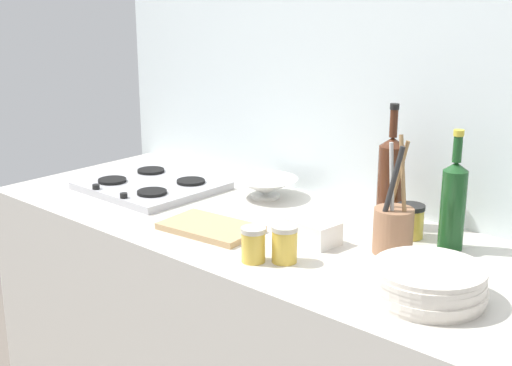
# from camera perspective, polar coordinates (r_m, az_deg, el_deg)

# --- Properties ---
(counter_block) EXTENTS (1.80, 0.70, 0.90)m
(counter_block) POSITION_cam_1_polar(r_m,az_deg,el_deg) (2.26, -0.00, -14.04)
(counter_block) COLOR beige
(counter_block) RESTS_ON ground
(backsplash_panel) EXTENTS (1.90, 0.06, 2.13)m
(backsplash_panel) POSITION_cam_1_polar(r_m,az_deg,el_deg) (2.31, 6.31, 3.00)
(backsplash_panel) COLOR silver
(backsplash_panel) RESTS_ON ground
(stovetop_hob) EXTENTS (0.42, 0.38, 0.04)m
(stovetop_hob) POSITION_cam_1_polar(r_m,az_deg,el_deg) (2.41, -8.49, -0.18)
(stovetop_hob) COLOR #B2B2B7
(stovetop_hob) RESTS_ON counter_block
(plate_stack) EXTENTS (0.26, 0.26, 0.08)m
(plate_stack) POSITION_cam_1_polar(r_m,az_deg,el_deg) (1.61, 13.83, -7.92)
(plate_stack) COLOR silver
(plate_stack) RESTS_ON counter_block
(wine_bottle_leftmost) EXTENTS (0.07, 0.07, 0.32)m
(wine_bottle_leftmost) POSITION_cam_1_polar(r_m,az_deg,el_deg) (1.90, 15.71, -1.58)
(wine_bottle_leftmost) COLOR #19471E
(wine_bottle_leftmost) RESTS_ON counter_block
(wine_bottle_mid_left) EXTENTS (0.07, 0.07, 0.36)m
(wine_bottle_mid_left) POSITION_cam_1_polar(r_m,az_deg,el_deg) (2.03, 10.87, 0.23)
(wine_bottle_mid_left) COLOR #472314
(wine_bottle_mid_left) RESTS_ON counter_block
(mixing_bowl) EXTENTS (0.21, 0.21, 0.06)m
(mixing_bowl) POSITION_cam_1_polar(r_m,az_deg,el_deg) (2.29, 0.77, -0.30)
(mixing_bowl) COLOR white
(mixing_bowl) RESTS_ON counter_block
(butter_dish) EXTENTS (0.14, 0.10, 0.06)m
(butter_dish) POSITION_cam_1_polar(r_m,az_deg,el_deg) (1.91, 4.71, -3.93)
(butter_dish) COLOR white
(butter_dish) RESTS_ON counter_block
(utensil_crock) EXTENTS (0.10, 0.10, 0.31)m
(utensil_crock) POSITION_cam_1_polar(r_m,az_deg,el_deg) (1.85, 11.08, -3.53)
(utensil_crock) COLOR #996B4C
(utensil_crock) RESTS_ON counter_block
(condiment_jar_front) EXTENTS (0.06, 0.06, 0.09)m
(condiment_jar_front) POSITION_cam_1_polar(r_m,az_deg,el_deg) (1.77, -0.22, -5.00)
(condiment_jar_front) COLOR gold
(condiment_jar_front) RESTS_ON counter_block
(condiment_jar_rear) EXTENTS (0.07, 0.07, 0.10)m
(condiment_jar_rear) POSITION_cam_1_polar(r_m,az_deg,el_deg) (1.77, 2.33, -4.94)
(condiment_jar_rear) COLOR gold
(condiment_jar_rear) RESTS_ON counter_block
(condiment_jar_spare) EXTENTS (0.08, 0.08, 0.09)m
(condiment_jar_spare) POSITION_cam_1_polar(r_m,az_deg,el_deg) (1.98, 12.39, -3.02)
(condiment_jar_spare) COLOR gold
(condiment_jar_spare) RESTS_ON counter_block
(cutting_board) EXTENTS (0.29, 0.20, 0.02)m
(cutting_board) POSITION_cam_1_polar(r_m,az_deg,el_deg) (2.00, -3.72, -3.63)
(cutting_board) COLOR tan
(cutting_board) RESTS_ON counter_block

